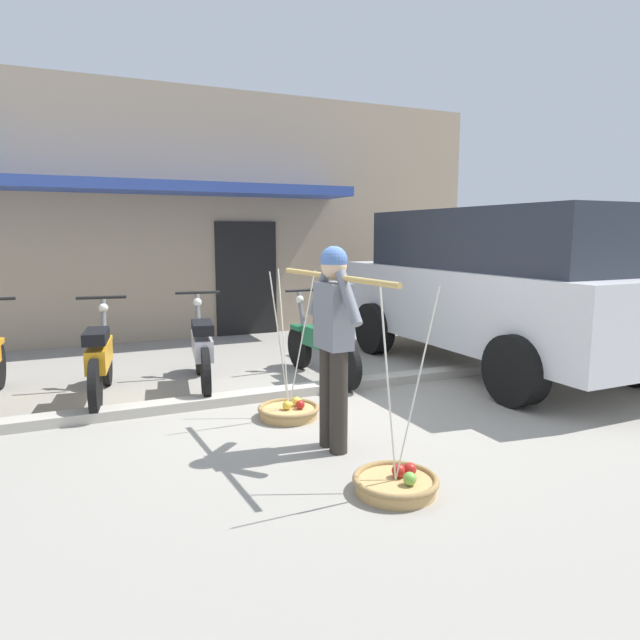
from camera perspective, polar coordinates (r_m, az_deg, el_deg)
The scene contains 10 objects.
ground_plane at distance 5.79m, azimuth 0.23°, elevation -9.33°, with size 90.00×90.00×0.00m, color gray.
sidewalk_curb at distance 6.39m, azimuth -2.38°, elevation -7.12°, with size 20.00×0.24×0.10m, color #AEA89C.
fruit_vendor at distance 4.61m, azimuth 1.38°, elevation -1.45°, with size 0.22×1.82×1.70m.
fruit_basket_left_side at distance 5.63m, azimuth -3.13°, elevation -9.07°, with size 0.61×0.61×1.45m.
fruit_basket_right_side at distance 4.14m, azimuth 7.69°, elevation -15.86°, with size 0.61×0.61×1.45m.
motorcycle_second_in_row at distance 6.54m, azimuth -21.28°, elevation -3.71°, with size 0.54×1.81×1.09m.
motorcycle_third_in_row at distance 6.77m, azimuth -11.84°, elevation -2.88°, with size 0.54×1.81×1.09m.
motorcycle_end_of_row at distance 6.97m, azimuth 0.24°, elevation -2.36°, with size 0.54×1.82×1.09m.
parked_truck at distance 7.81m, azimuth 17.24°, elevation 3.47°, with size 2.20×4.83×2.10m.
storefront_building at distance 12.23m, azimuth -19.94°, elevation 9.66°, with size 13.00×6.00×4.20m.
Camera 1 is at (-2.27, -5.01, 1.79)m, focal length 31.74 mm.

